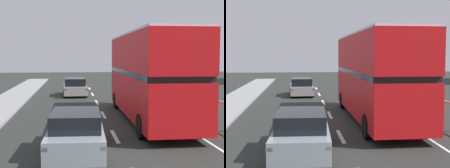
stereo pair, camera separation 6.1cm
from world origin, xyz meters
The scene contains 5 objects.
lane_paint_markings centered at (2.16, 8.33, 0.00)m, with size 3.56×46.00×0.01m.
bridge_side_railing centered at (5.33, 9.00, 0.89)m, with size 0.10×42.00×1.10m.
double_decker_bus_red centered at (2.15, 10.48, 2.34)m, with size 2.61×10.80×4.38m.
hatchback_car_near centered at (-1.59, 5.03, 0.69)m, with size 1.97×4.38×1.44m.
sedan_car_ahead centered at (-1.50, 21.51, 0.68)m, with size 1.99×4.29×1.43m.
Camera 2 is at (-1.64, -6.19, 3.28)m, focal length 54.23 mm.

